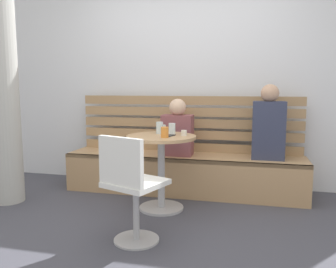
{
  "coord_description": "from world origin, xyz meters",
  "views": [
    {
      "loc": [
        0.74,
        -2.63,
        1.21
      ],
      "look_at": [
        -0.05,
        0.66,
        0.75
      ],
      "focal_mm": 37.08,
      "sensor_mm": 36.0,
      "label": 1
    }
  ],
  "objects": [
    {
      "name": "ground",
      "position": [
        0.0,
        0.0,
        0.0
      ],
      "size": [
        8.0,
        8.0,
        0.0
      ],
      "primitive_type": "plane",
      "color": "#42424C"
    },
    {
      "name": "back_wall",
      "position": [
        0.0,
        1.64,
        1.45
      ],
      "size": [
        5.2,
        0.1,
        2.9
      ],
      "primitive_type": "cube",
      "color": "silver",
      "rests_on": "ground"
    },
    {
      "name": "white_chair",
      "position": [
        -0.14,
        -0.21,
        0.46
      ],
      "size": [
        0.52,
        0.52,
        0.85
      ],
      "color": "#ADADB2",
      "rests_on": "ground"
    },
    {
      "name": "phone_on_table",
      "position": [
        -0.03,
        0.6,
        0.74
      ],
      "size": [
        0.11,
        0.15,
        0.01
      ],
      "primitive_type": "cube",
      "rotation": [
        0.0,
        0.0,
        2.84
      ],
      "color": "black",
      "rests_on": "cafe_table"
    },
    {
      "name": "person_child_left",
      "position": [
        -0.07,
        1.17,
        0.72
      ],
      "size": [
        0.34,
        0.22,
        0.64
      ],
      "color": "brown",
      "rests_on": "booth_bench"
    },
    {
      "name": "cup_glass_tall",
      "position": [
        -0.16,
        0.73,
        0.8
      ],
      "size": [
        0.07,
        0.07,
        0.12
      ],
      "primitive_type": "cylinder",
      "color": "silver",
      "rests_on": "cafe_table"
    },
    {
      "name": "booth_backrest",
      "position": [
        0.0,
        1.44,
        0.78
      ],
      "size": [
        2.65,
        0.04,
        0.66
      ],
      "color": "#A68157",
      "rests_on": "booth_bench"
    },
    {
      "name": "person_adult",
      "position": [
        0.92,
        1.2,
        0.8
      ],
      "size": [
        0.34,
        0.22,
        0.8
      ],
      "color": "#333851",
      "rests_on": "booth_bench"
    },
    {
      "name": "booth_bench",
      "position": [
        0.0,
        1.2,
        0.22
      ],
      "size": [
        2.7,
        0.52,
        0.44
      ],
      "color": "tan",
      "rests_on": "ground"
    },
    {
      "name": "cup_water_clear",
      "position": [
        -0.03,
        0.73,
        0.8
      ],
      "size": [
        0.07,
        0.07,
        0.11
      ],
      "primitive_type": "cylinder",
      "color": "white",
      "rests_on": "cafe_table"
    },
    {
      "name": "cafe_table",
      "position": [
        -0.11,
        0.6,
        0.52
      ],
      "size": [
        0.68,
        0.68,
        0.74
      ],
      "color": "#ADADB2",
      "rests_on": "ground"
    },
    {
      "name": "cup_tumbler_orange",
      "position": [
        -0.04,
        0.48,
        0.79
      ],
      "size": [
        0.07,
        0.07,
        0.1
      ],
      "primitive_type": "cylinder",
      "color": "orange",
      "rests_on": "cafe_table"
    },
    {
      "name": "cup_glass_short",
      "position": [
        -0.16,
        0.84,
        0.78
      ],
      "size": [
        0.08,
        0.08,
        0.08
      ],
      "primitive_type": "cylinder",
      "color": "silver",
      "rests_on": "cafe_table"
    },
    {
      "name": "cup_espresso_small",
      "position": [
        0.11,
        0.64,
        0.77
      ],
      "size": [
        0.06,
        0.06,
        0.05
      ],
      "primitive_type": "cylinder",
      "color": "silver",
      "rests_on": "cafe_table"
    },
    {
      "name": "concrete_pillar",
      "position": [
        -1.75,
        0.45,
        1.4
      ],
      "size": [
        0.32,
        0.32,
        2.8
      ],
      "primitive_type": "cylinder",
      "color": "#B2B2AD",
      "rests_on": "ground"
    }
  ]
}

